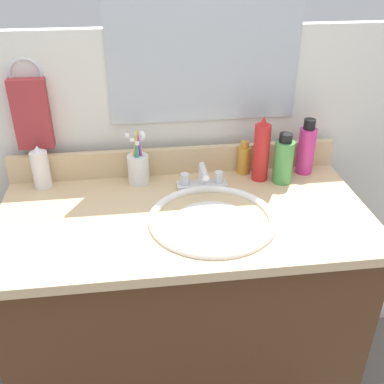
# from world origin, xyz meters

# --- Properties ---
(vanity_cabinet) EXTENTS (1.04, 0.50, 0.81)m
(vanity_cabinet) POSITION_xyz_m (0.00, 0.00, 0.40)
(vanity_cabinet) COLOR #4C2D19
(vanity_cabinet) RESTS_ON ground_plane
(countertop) EXTENTS (1.08, 0.54, 0.03)m
(countertop) POSITION_xyz_m (0.00, 0.00, 0.82)
(countertop) COLOR #D1B284
(countertop) RESTS_ON vanity_cabinet
(backsplash) EXTENTS (1.08, 0.02, 0.09)m
(backsplash) POSITION_xyz_m (0.00, 0.26, 0.88)
(backsplash) COLOR #D1B284
(backsplash) RESTS_ON countertop
(back_wall) EXTENTS (2.18, 0.04, 1.30)m
(back_wall) POSITION_xyz_m (0.00, 0.32, 0.65)
(back_wall) COLOR silver
(back_wall) RESTS_ON ground_plane
(mirror_panel) EXTENTS (0.60, 0.01, 0.56)m
(mirror_panel) POSITION_xyz_m (0.10, 0.30, 1.29)
(mirror_panel) COLOR #B2BCC6
(towel_ring) EXTENTS (0.10, 0.01, 0.10)m
(towel_ring) POSITION_xyz_m (-0.44, 0.30, 1.18)
(towel_ring) COLOR silver
(hand_towel) EXTENTS (0.11, 0.04, 0.22)m
(hand_towel) POSITION_xyz_m (-0.44, 0.28, 1.06)
(hand_towel) COLOR #A53338
(sink_basin) EXTENTS (0.36, 0.36, 0.11)m
(sink_basin) POSITION_xyz_m (0.07, -0.05, 0.81)
(sink_basin) COLOR white
(sink_basin) RESTS_ON countertop
(faucet) EXTENTS (0.16, 0.10, 0.08)m
(faucet) POSITION_xyz_m (0.07, 0.15, 0.87)
(faucet) COLOR silver
(faucet) RESTS_ON countertop
(bottle_oil_amber) EXTENTS (0.04, 0.04, 0.11)m
(bottle_oil_amber) POSITION_xyz_m (0.23, 0.23, 0.89)
(bottle_oil_amber) COLOR gold
(bottle_oil_amber) RESTS_ON countertop
(bottle_toner_green) EXTENTS (0.06, 0.06, 0.17)m
(bottle_toner_green) POSITION_xyz_m (0.34, 0.15, 0.91)
(bottle_toner_green) COLOR #4C9E4C
(bottle_toner_green) RESTS_ON countertop
(bottle_soap_pink) EXTENTS (0.06, 0.06, 0.19)m
(bottle_soap_pink) POSITION_xyz_m (0.43, 0.21, 0.92)
(bottle_soap_pink) COLOR #D8338C
(bottle_soap_pink) RESTS_ON countertop
(bottle_spray_red) EXTENTS (0.05, 0.05, 0.22)m
(bottle_spray_red) POSITION_xyz_m (0.27, 0.18, 0.94)
(bottle_spray_red) COLOR red
(bottle_spray_red) RESTS_ON countertop
(bottle_lotion_white) EXTENTS (0.05, 0.05, 0.14)m
(bottle_lotion_white) POSITION_xyz_m (-0.43, 0.22, 0.90)
(bottle_lotion_white) COLOR white
(bottle_lotion_white) RESTS_ON countertop
(cup_white_ceramic) EXTENTS (0.07, 0.07, 0.18)m
(cup_white_ceramic) POSITION_xyz_m (-0.12, 0.21, 0.89)
(cup_white_ceramic) COLOR white
(cup_white_ceramic) RESTS_ON countertop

